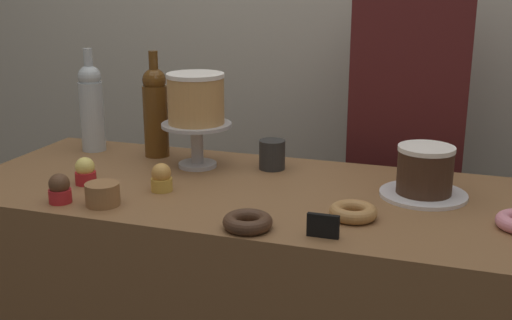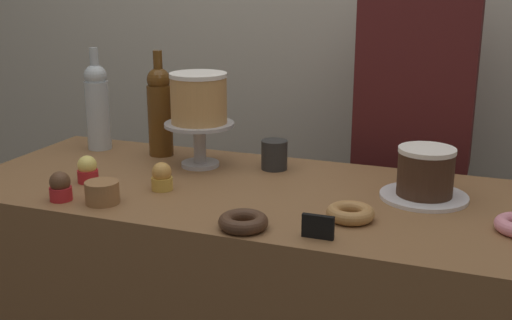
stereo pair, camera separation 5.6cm
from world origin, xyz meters
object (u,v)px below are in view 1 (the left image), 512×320
Objects in this scene: cupcake_lemon at (85,172)px; cupcake_caramel at (161,178)px; coffee_cup_ceramic at (272,155)px; donut_chocolate at (248,222)px; price_sign_chalkboard at (323,226)px; wine_bottle_amber at (155,110)px; wine_bottle_clear at (91,106)px; cookie_stack at (103,194)px; chocolate_round_cake at (425,170)px; donut_maple at (353,212)px; cupcake_chocolate at (60,189)px; barista_figure at (405,167)px; white_layer_cake at (196,98)px; cake_stand_pedestal at (197,137)px.

cupcake_caramel is at bearing 3.71° from cupcake_lemon.
coffee_cup_ceramic reaches higher than cupcake_lemon.
donut_chocolate is 1.60× the size of price_sign_chalkboard.
wine_bottle_amber reaches higher than coffee_cup_ceramic.
wine_bottle_clear is 4.38× the size of cupcake_lemon.
cupcake_caramel is 0.88× the size of cookie_stack.
coffee_cup_ceramic is (-0.44, 0.11, -0.03)m from chocolate_round_cake.
chocolate_round_cake reaches higher than donut_maple.
price_sign_chalkboard is (0.67, -0.01, -0.01)m from cupcake_chocolate.
cupcake_lemon is 0.54m from donut_chocolate.
wine_bottle_amber is at bearing 1.00° from wine_bottle_clear.
wine_bottle_amber is 0.84m from barista_figure.
white_layer_cake reaches higher than chocolate_round_cake.
donut_chocolate is (0.69, -0.47, -0.13)m from wine_bottle_clear.
cupcake_chocolate is 0.11m from cookie_stack.
cake_stand_pedestal is 0.39m from cookie_stack.
barista_figure is (0.56, 0.43, -0.16)m from cake_stand_pedestal.
cupcake_caramel reaches higher than price_sign_chalkboard.
donut_chocolate is (0.47, -0.48, -0.13)m from wine_bottle_amber.
wine_bottle_amber is 0.47m from cookie_stack.
wine_bottle_clear is 0.55m from cookie_stack.
chocolate_round_cake is 1.69× the size of cookie_stack.
barista_figure reaches higher than donut_maple.
white_layer_cake is 2.22× the size of cupcake_lemon.
cupcake_caramel is (0.17, -0.30, -0.11)m from wine_bottle_amber.
cupcake_chocolate is at bearing -93.73° from wine_bottle_amber.
white_layer_cake is at bearing 63.37° from cupcake_chocolate.
chocolate_round_cake is at bearing -6.90° from wine_bottle_clear.
white_layer_cake is 1.48× the size of donut_chocolate.
cake_stand_pedestal is 0.65m from chocolate_round_cake.
donut_chocolate is (0.52, -0.16, -0.02)m from cupcake_lemon.
cookie_stack reaches higher than price_sign_chalkboard.
coffee_cup_ceramic reaches higher than donut_maple.
donut_maple is 1.32× the size of coffee_cup_ceramic.
cupcake_lemon is 0.66× the size of donut_maple.
cupcake_chocolate is at bearing -140.74° from cupcake_caramel.
cake_stand_pedestal reaches higher than cupcake_lemon.
donut_maple is at bearing -47.26° from coffee_cup_ceramic.
white_layer_cake is 0.40m from wine_bottle_clear.
wine_bottle_clear reaches higher than cupcake_chocolate.
cupcake_caramel is at bearing -130.08° from barista_figure.
wine_bottle_amber is 4.38× the size of cupcake_chocolate.
wine_bottle_amber is 3.87× the size of cookie_stack.
wine_bottle_clear is at bearing 173.10° from chocolate_round_cake.
cupcake_chocolate is 1.00× the size of cupcake_lemon.
cake_stand_pedestal is at bearing 90.01° from cupcake_caramel.
donut_maple is (0.90, -0.34, -0.13)m from wine_bottle_clear.
wine_bottle_amber is at bearing 176.93° from coffee_cup_ceramic.
cupcake_caramel is at bearing 175.71° from donut_maple.
price_sign_chalkboard is (0.47, -0.40, -0.18)m from white_layer_cake.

